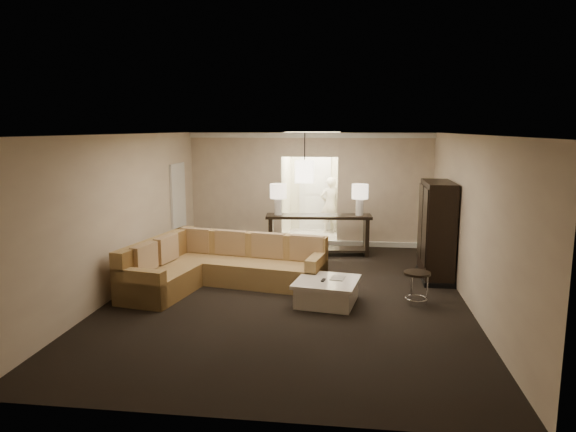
# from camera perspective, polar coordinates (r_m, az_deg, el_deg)

# --- Properties ---
(ground) EXTENTS (8.00, 8.00, 0.00)m
(ground) POSITION_cam_1_polar(r_m,az_deg,el_deg) (9.19, 0.18, -8.67)
(ground) COLOR black
(ground) RESTS_ON ground
(wall_back) EXTENTS (6.00, 0.04, 2.80)m
(wall_back) POSITION_cam_1_polar(r_m,az_deg,el_deg) (12.79, 2.38, 2.98)
(wall_back) COLOR beige
(wall_back) RESTS_ON ground
(wall_front) EXTENTS (6.00, 0.04, 2.80)m
(wall_front) POSITION_cam_1_polar(r_m,az_deg,el_deg) (5.00, -5.50, -7.77)
(wall_front) COLOR beige
(wall_front) RESTS_ON ground
(wall_left) EXTENTS (0.04, 8.00, 2.80)m
(wall_left) POSITION_cam_1_polar(r_m,az_deg,el_deg) (9.68, -17.73, 0.34)
(wall_left) COLOR beige
(wall_left) RESTS_ON ground
(wall_right) EXTENTS (0.04, 8.00, 2.80)m
(wall_right) POSITION_cam_1_polar(r_m,az_deg,el_deg) (8.99, 19.52, -0.44)
(wall_right) COLOR beige
(wall_right) RESTS_ON ground
(ceiling) EXTENTS (6.00, 8.00, 0.02)m
(ceiling) POSITION_cam_1_polar(r_m,az_deg,el_deg) (8.72, 0.19, 9.07)
(ceiling) COLOR silver
(ceiling) RESTS_ON wall_back
(crown_molding) EXTENTS (6.00, 0.10, 0.12)m
(crown_molding) POSITION_cam_1_polar(r_m,az_deg,el_deg) (12.65, 2.41, 8.95)
(crown_molding) COLOR white
(crown_molding) RESTS_ON wall_back
(baseboard) EXTENTS (6.00, 0.10, 0.12)m
(baseboard) POSITION_cam_1_polar(r_m,az_deg,el_deg) (12.96, 2.32, -2.94)
(baseboard) COLOR white
(baseboard) RESTS_ON ground
(side_door) EXTENTS (0.05, 0.90, 2.10)m
(side_door) POSITION_cam_1_polar(r_m,az_deg,el_deg) (12.28, -12.06, 0.85)
(side_door) COLOR white
(side_door) RESTS_ON ground
(foyer) EXTENTS (1.44, 2.02, 2.80)m
(foyer) POSITION_cam_1_polar(r_m,az_deg,el_deg) (14.13, 2.84, 3.22)
(foyer) COLOR beige
(foyer) RESTS_ON ground
(sectional_sofa) EXTENTS (3.47, 2.60, 0.93)m
(sectional_sofa) POSITION_cam_1_polar(r_m,az_deg,el_deg) (9.66, -7.83, -5.55)
(sectional_sofa) COLOR brown
(sectional_sofa) RESTS_ON ground
(coffee_table) EXTENTS (1.16, 1.16, 0.42)m
(coffee_table) POSITION_cam_1_polar(r_m,az_deg,el_deg) (8.69, 4.33, -8.35)
(coffee_table) COLOR white
(coffee_table) RESTS_ON ground
(console_table) EXTENTS (2.45, 0.76, 0.93)m
(console_table) POSITION_cam_1_polar(r_m,az_deg,el_deg) (11.87, 3.41, -1.68)
(console_table) COLOR black
(console_table) RESTS_ON ground
(armoire) EXTENTS (0.57, 1.32, 1.90)m
(armoire) POSITION_cam_1_polar(r_m,az_deg,el_deg) (10.31, 16.14, -1.79)
(armoire) COLOR black
(armoire) RESTS_ON ground
(drink_table) EXTENTS (0.44, 0.44, 0.55)m
(drink_table) POSITION_cam_1_polar(r_m,az_deg,el_deg) (8.84, 14.12, -7.04)
(drink_table) COLOR black
(drink_table) RESTS_ON ground
(table_lamp_left) EXTENTS (0.37, 0.37, 0.71)m
(table_lamp_left) POSITION_cam_1_polar(r_m,az_deg,el_deg) (11.75, -1.10, 2.43)
(table_lamp_left) COLOR silver
(table_lamp_left) RESTS_ON console_table
(table_lamp_right) EXTENTS (0.37, 0.37, 0.71)m
(table_lamp_right) POSITION_cam_1_polar(r_m,az_deg,el_deg) (11.79, 7.99, 2.37)
(table_lamp_right) COLOR silver
(table_lamp_right) RESTS_ON console_table
(pendant_light) EXTENTS (0.38, 0.38, 1.09)m
(pendant_light) POSITION_cam_1_polar(r_m,az_deg,el_deg) (11.44, 1.85, 4.97)
(pendant_light) COLOR black
(pendant_light) RESTS_ON ceiling
(person) EXTENTS (0.72, 0.58, 1.73)m
(person) POSITION_cam_1_polar(r_m,az_deg,el_deg) (14.41, 4.69, 1.57)
(person) COLOR #EDE3C9
(person) RESTS_ON ground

